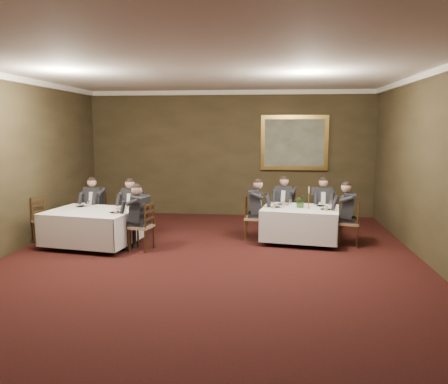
% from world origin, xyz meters
% --- Properties ---
extents(ground, '(10.00, 10.00, 0.00)m').
position_xyz_m(ground, '(0.00, 0.00, 0.00)').
color(ground, black).
rests_on(ground, ground).
extents(ceiling, '(8.00, 10.00, 0.10)m').
position_xyz_m(ceiling, '(0.00, 0.00, 3.50)').
color(ceiling, silver).
rests_on(ceiling, back_wall).
extents(back_wall, '(8.00, 0.10, 3.50)m').
position_xyz_m(back_wall, '(0.00, 5.00, 1.75)').
color(back_wall, '#2F2917').
rests_on(back_wall, ground).
extents(front_wall, '(8.00, 0.10, 3.50)m').
position_xyz_m(front_wall, '(0.00, -5.00, 1.75)').
color(front_wall, '#2F2917').
rests_on(front_wall, ground).
extents(crown_molding, '(8.00, 10.00, 0.12)m').
position_xyz_m(crown_molding, '(0.00, 0.00, 3.44)').
color(crown_molding, white).
rests_on(crown_molding, back_wall).
extents(table_main, '(1.80, 1.48, 0.67)m').
position_xyz_m(table_main, '(1.78, 2.11, 0.45)').
color(table_main, black).
rests_on(table_main, ground).
extents(table_second, '(1.99, 1.64, 0.67)m').
position_xyz_m(table_second, '(-2.60, 1.35, 0.45)').
color(table_second, black).
rests_on(table_second, ground).
extents(chair_main_backleft, '(0.56, 0.54, 1.00)m').
position_xyz_m(chair_main_backleft, '(1.48, 3.00, 0.28)').
color(chair_main_backleft, '#94724B').
rests_on(chair_main_backleft, ground).
extents(diner_main_backleft, '(0.54, 0.59, 1.35)m').
position_xyz_m(diner_main_backleft, '(1.48, 2.99, 0.51)').
color(diner_main_backleft, black).
rests_on(diner_main_backleft, chair_main_backleft).
extents(chair_main_backright, '(0.45, 0.43, 1.00)m').
position_xyz_m(chair_main_backright, '(2.34, 2.87, 0.28)').
color(chair_main_backright, '#94724B').
rests_on(chair_main_backright, ground).
extents(diner_main_backright, '(0.43, 0.49, 1.35)m').
position_xyz_m(diner_main_backright, '(2.34, 2.86, 0.51)').
color(diner_main_backright, black).
rests_on(diner_main_backright, chair_main_backright).
extents(chair_main_endleft, '(0.43, 0.45, 1.00)m').
position_xyz_m(chair_main_endleft, '(0.76, 2.27, 0.28)').
color(chair_main_endleft, '#94724B').
rests_on(chair_main_endleft, ground).
extents(diner_main_endleft, '(0.49, 0.43, 1.35)m').
position_xyz_m(diner_main_endleft, '(0.77, 2.27, 0.51)').
color(diner_main_endleft, black).
rests_on(diner_main_endleft, chair_main_endleft).
extents(chair_main_endright, '(0.50, 0.51, 1.00)m').
position_xyz_m(chair_main_endright, '(2.80, 1.95, 0.28)').
color(chair_main_endright, '#94724B').
rests_on(chair_main_endright, ground).
extents(diner_main_endright, '(0.55, 0.49, 1.35)m').
position_xyz_m(diner_main_endright, '(2.78, 1.95, 0.51)').
color(diner_main_endright, black).
rests_on(diner_main_endright, chair_main_endright).
extents(chair_sec_backleft, '(0.51, 0.49, 1.00)m').
position_xyz_m(chair_sec_backleft, '(-2.93, 2.34, 0.28)').
color(chair_sec_backleft, '#94724B').
rests_on(chair_sec_backleft, ground).
extents(diner_sec_backleft, '(0.48, 0.54, 1.35)m').
position_xyz_m(diner_sec_backleft, '(-2.93, 2.33, 0.51)').
color(diner_sec_backleft, black).
rests_on(diner_sec_backleft, chair_sec_backleft).
extents(chair_sec_backright, '(0.54, 0.53, 1.00)m').
position_xyz_m(chair_sec_backright, '(-1.97, 2.19, 0.28)').
color(chair_sec_backright, '#94724B').
rests_on(chair_sec_backright, ground).
extents(diner_sec_backright, '(0.52, 0.57, 1.35)m').
position_xyz_m(diner_sec_backright, '(-1.98, 2.17, 0.51)').
color(diner_sec_backright, black).
rests_on(diner_sec_backright, chair_sec_backright).
extents(chair_sec_endright, '(0.50, 0.51, 1.00)m').
position_xyz_m(chair_sec_endright, '(-1.48, 1.17, 0.28)').
color(chair_sec_endright, '#94724B').
rests_on(chair_sec_endright, ground).
extents(diner_sec_endright, '(0.55, 0.48, 1.35)m').
position_xyz_m(diner_sec_endright, '(-1.49, 1.17, 0.51)').
color(diner_sec_endright, black).
rests_on(diner_sec_endright, chair_sec_endright).
extents(chair_sec_endleft, '(0.53, 0.55, 1.00)m').
position_xyz_m(chair_sec_endleft, '(-3.72, 1.54, 0.28)').
color(chair_sec_endleft, '#94724B').
rests_on(chair_sec_endleft, ground).
extents(centerpiece, '(0.34, 0.32, 0.30)m').
position_xyz_m(centerpiece, '(1.78, 2.12, 0.91)').
color(centerpiece, '#2D5926').
rests_on(centerpiece, table_main).
extents(candlestick, '(0.07, 0.07, 0.49)m').
position_xyz_m(candlestick, '(1.95, 2.06, 0.94)').
color(candlestick, '#B18636').
rests_on(candlestick, table_main).
extents(place_setting_table_main, '(0.33, 0.31, 0.14)m').
position_xyz_m(place_setting_table_main, '(1.45, 2.54, 0.80)').
color(place_setting_table_main, white).
rests_on(place_setting_table_main, table_main).
extents(place_setting_table_second, '(0.33, 0.31, 0.14)m').
position_xyz_m(place_setting_table_second, '(-2.96, 1.83, 0.80)').
color(place_setting_table_second, white).
rests_on(place_setting_table_second, table_second).
extents(painting, '(1.85, 0.09, 1.51)m').
position_xyz_m(painting, '(1.78, 4.94, 2.07)').
color(painting, gold).
rests_on(painting, back_wall).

